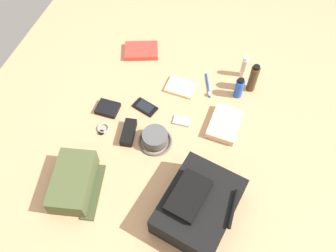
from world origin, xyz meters
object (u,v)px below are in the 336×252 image
object	(u,v)px
cell_phone	(145,107)
wallet	(108,108)
bucket_hat	(155,139)
deodorant_spray	(239,88)
toiletry_pouch	(74,182)
wristwatch	(103,129)
toothbrush	(208,86)
cologne_bottle	(253,78)
lotion_bottle	(244,67)
media_player	(182,121)
backpack	(198,206)
notepad	(181,87)
folded_towel	(225,124)
paperback_novel	(141,51)
sunglasses_case	(129,132)

from	to	relation	value
cell_phone	wallet	world-z (taller)	wallet
bucket_hat	deodorant_spray	bearing A→B (deg)	141.05
deodorant_spray	cell_phone	bearing A→B (deg)	-62.98
toiletry_pouch	wristwatch	size ratio (longest dim) A/B	4.22
cell_phone	toothbrush	world-z (taller)	toothbrush
cologne_bottle	deodorant_spray	bearing A→B (deg)	-41.80
toiletry_pouch	lotion_bottle	xyz separation A→B (m)	(-0.87, 0.58, 0.01)
media_player	backpack	bearing A→B (deg)	24.25
bucket_hat	notepad	world-z (taller)	bucket_hat
deodorant_spray	notepad	distance (m)	0.30
media_player	folded_towel	bearing A→B (deg)	99.94
cell_phone	folded_towel	size ratio (longest dim) A/B	0.67
toiletry_pouch	bucket_hat	bearing A→B (deg)	141.04
lotion_bottle	cell_phone	xyz separation A→B (m)	(0.37, -0.43, -0.06)
deodorant_spray	cell_phone	xyz separation A→B (m)	(0.22, -0.43, -0.05)
toiletry_pouch	deodorant_spray	distance (m)	0.93
bucket_hat	paperback_novel	xyz separation A→B (m)	(-0.54, -0.26, -0.02)
cell_phone	wristwatch	distance (m)	0.24
deodorant_spray	wristwatch	bearing A→B (deg)	-55.36
toiletry_pouch	wallet	world-z (taller)	toiletry_pouch
bucket_hat	wristwatch	size ratio (longest dim) A/B	2.31
paperback_novel	wristwatch	size ratio (longest dim) A/B	3.09
lotion_bottle	wallet	bearing A→B (deg)	-54.37
backpack	toiletry_pouch	bearing A→B (deg)	-84.86
sunglasses_case	wallet	bearing A→B (deg)	-133.60
wallet	wristwatch	bearing A→B (deg)	11.36
bucket_hat	backpack	bearing A→B (deg)	45.49
wristwatch	notepad	distance (m)	0.47
paperback_novel	media_player	distance (m)	0.52
media_player	toothbrush	world-z (taller)	toothbrush
paperback_novel	sunglasses_case	xyz separation A→B (m)	(0.54, 0.13, 0.01)
toiletry_pouch	lotion_bottle	bearing A→B (deg)	146.23
backpack	bucket_hat	size ratio (longest dim) A/B	2.48
lotion_bottle	notepad	distance (m)	0.35
toiletry_pouch	folded_towel	xyz separation A→B (m)	(-0.51, 0.56, -0.03)
paperback_novel	wallet	distance (m)	0.43
deodorant_spray	wallet	bearing A→B (deg)	-64.68
toiletry_pouch	toothbrush	world-z (taller)	toiletry_pouch
toothbrush	notepad	xyz separation A→B (m)	(0.05, -0.14, 0.00)
toothbrush	backpack	bearing A→B (deg)	9.81
paperback_novel	notepad	size ratio (longest dim) A/B	1.46
deodorant_spray	media_player	world-z (taller)	deodorant_spray
backpack	toiletry_pouch	world-z (taller)	backpack
cologne_bottle	deodorant_spray	world-z (taller)	cologne_bottle
paperback_novel	toothbrush	bearing A→B (deg)	72.26
paperback_novel	cologne_bottle	bearing A→B (deg)	82.91
folded_towel	notepad	bearing A→B (deg)	-121.37
media_player	notepad	bearing A→B (deg)	-162.68
sunglasses_case	folded_towel	bearing A→B (deg)	104.93
lotion_bottle	deodorant_spray	world-z (taller)	lotion_bottle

